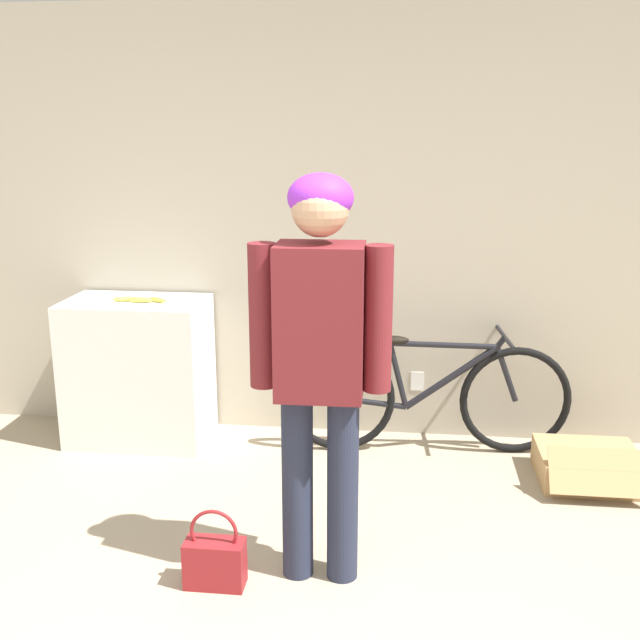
# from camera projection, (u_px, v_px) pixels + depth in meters

# --- Properties ---
(wall_back) EXTENTS (8.00, 0.07, 2.60)m
(wall_back) POSITION_uv_depth(u_px,v_px,m) (331.00, 227.00, 4.53)
(wall_back) COLOR #B7AD99
(wall_back) RESTS_ON ground_plane
(side_shelf) EXTENTS (0.84, 0.51, 0.88)m
(side_shelf) POSITION_uv_depth(u_px,v_px,m) (139.00, 371.00, 4.58)
(side_shelf) COLOR white
(side_shelf) RESTS_ON ground_plane
(person) EXTENTS (0.58, 0.26, 1.72)m
(person) POSITION_uv_depth(u_px,v_px,m) (320.00, 341.00, 3.00)
(person) COLOR #23283D
(person) RESTS_ON ground_plane
(bicycle) EXTENTS (1.69, 0.46, 0.73)m
(bicycle) POSITION_uv_depth(u_px,v_px,m) (427.00, 396.00, 4.41)
(bicycle) COLOR black
(bicycle) RESTS_ON ground_plane
(banana) EXTENTS (0.34, 0.09, 0.03)m
(banana) POSITION_uv_depth(u_px,v_px,m) (140.00, 299.00, 4.42)
(banana) COLOR #EAD64C
(banana) RESTS_ON side_shelf
(handbag) EXTENTS (0.25, 0.12, 0.35)m
(handbag) POSITION_uv_depth(u_px,v_px,m) (215.00, 560.00, 3.15)
(handbag) COLOR maroon
(handbag) RESTS_ON ground_plane
(cardboard_box) EXTENTS (0.54, 0.55, 0.26)m
(cardboard_box) POSITION_uv_depth(u_px,v_px,m) (588.00, 466.00, 4.10)
(cardboard_box) COLOR tan
(cardboard_box) RESTS_ON ground_plane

